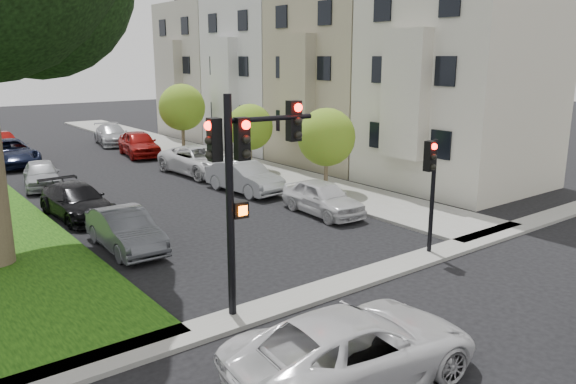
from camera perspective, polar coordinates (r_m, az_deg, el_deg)
ground at (r=14.55m, az=12.30°, el=-11.40°), size 140.00×140.00×0.00m
sidewalk_right at (r=37.05m, az=-9.63°, el=4.04°), size 3.50×44.00×0.12m
sidewalk_cross at (r=15.76m, az=6.72°, el=-8.92°), size 60.00×1.00×0.12m
house_a at (r=27.99m, az=17.33°, el=14.75°), size 7.70×7.55×15.97m
house_b at (r=32.94m, az=6.33°, el=14.99°), size 7.70×7.55×15.97m
house_c at (r=38.73m, az=-1.60°, el=14.84°), size 7.70×7.55×15.97m
house_d at (r=45.02m, az=-7.39°, el=14.56°), size 7.70×7.55×15.97m
small_tree_a at (r=25.11m, az=3.93°, el=5.57°), size 2.59×2.59×3.89m
small_tree_b at (r=29.98m, az=-3.90°, el=6.59°), size 2.45×2.45×3.67m
small_tree_c at (r=36.62m, az=-10.72°, el=8.45°), size 2.96×2.96×4.44m
traffic_signal_main at (r=12.86m, az=-4.50°, el=2.69°), size 2.59×0.68×5.29m
traffic_signal_secondary at (r=17.54m, az=14.34°, el=1.58°), size 0.46×0.37×3.65m
car_cross_near at (r=11.10m, az=6.78°, el=-15.38°), size 5.30×2.85×1.41m
car_parked_0 at (r=22.11m, az=3.55°, el=-0.57°), size 1.85×4.06×1.35m
car_parked_1 at (r=25.75m, az=-4.46°, el=1.52°), size 1.84×4.43×1.43m
car_parked_2 at (r=30.02m, az=-8.90°, el=3.19°), size 2.83×5.52×1.49m
car_parked_3 at (r=36.42m, az=-14.90°, el=4.78°), size 2.55×4.88×1.58m
car_parked_4 at (r=41.81m, az=-17.45°, el=5.56°), size 2.78×5.08×1.40m
car_parked_5 at (r=18.77m, az=-16.21°, el=-3.72°), size 1.47×4.02×1.32m
car_parked_6 at (r=23.08m, az=-20.63°, el=-0.89°), size 2.06×4.57×1.30m
car_parked_7 at (r=28.98m, az=-23.76°, el=1.65°), size 2.28×4.11×1.32m
car_parked_8 at (r=35.73m, az=-26.48°, el=3.59°), size 2.57×5.45×1.50m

